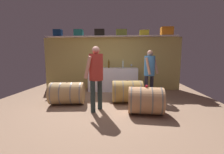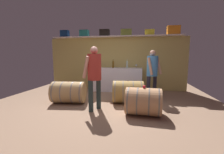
{
  "view_description": "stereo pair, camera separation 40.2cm",
  "coord_description": "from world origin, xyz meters",
  "views": [
    {
      "loc": [
        0.5,
        -3.67,
        1.33
      ],
      "look_at": [
        0.2,
        0.45,
        0.78
      ],
      "focal_mm": 24.43,
      "sensor_mm": 36.0,
      "label": 1
    },
    {
      "loc": [
        0.9,
        -3.62,
        1.33
      ],
      "look_at": [
        0.2,
        0.45,
        0.78
      ],
      "focal_mm": 24.43,
      "sensor_mm": 36.0,
      "label": 2
    }
  ],
  "objects": [
    {
      "name": "toolcase_olive",
      "position": [
        0.42,
        2.4,
        2.25
      ],
      "size": [
        0.42,
        0.28,
        0.24
      ],
      "primitive_type": "cube",
      "rotation": [
        0.0,
        0.0,
        0.05
      ],
      "color": "olive",
      "rests_on": "high_shelf_board"
    },
    {
      "name": "winemaker_pouring",
      "position": [
        -0.15,
        -0.05,
        0.97
      ],
      "size": [
        0.46,
        0.51,
        1.57
      ],
      "rotation": [
        0.0,
        0.0,
        1.1
      ],
      "color": "#273535",
      "rests_on": "ground"
    },
    {
      "name": "toolcase_yellow",
      "position": [
        1.29,
        2.4,
        2.23
      ],
      "size": [
        0.36,
        0.21,
        0.21
      ],
      "primitive_type": "cube",
      "rotation": [
        0.0,
        0.0,
        -0.07
      ],
      "color": "yellow",
      "rests_on": "high_shelf_board"
    },
    {
      "name": "wine_bottle_clear",
      "position": [
        0.49,
        2.04,
        1.05
      ],
      "size": [
        0.07,
        0.07,
        0.33
      ],
      "color": "#B5C7B9",
      "rests_on": "work_cabinet"
    },
    {
      "name": "wine_bottle_amber",
      "position": [
        -0.05,
        2.17,
        1.05
      ],
      "size": [
        0.07,
        0.07,
        0.32
      ],
      "color": "brown",
      "rests_on": "work_cabinet"
    },
    {
      "name": "wine_barrel_near",
      "position": [
        1.03,
        -0.18,
        0.32
      ],
      "size": [
        0.83,
        0.68,
        0.64
      ],
      "rotation": [
        0.0,
        0.0,
        -0.07
      ],
      "color": "tan",
      "rests_on": "ground"
    },
    {
      "name": "toolcase_teal",
      "position": [
        -1.27,
        2.4,
        2.26
      ],
      "size": [
        0.34,
        0.28,
        0.26
      ],
      "primitive_type": "cube",
      "rotation": [
        0.0,
        0.0,
        0.03
      ],
      "color": "#207A75",
      "rests_on": "high_shelf_board"
    },
    {
      "name": "tasting_cup",
      "position": [
        1.05,
        -0.18,
        0.66
      ],
      "size": [
        0.06,
        0.06,
        0.05
      ],
      "primitive_type": "cylinder",
      "color": "red",
      "rests_on": "wine_barrel_near"
    },
    {
      "name": "visitor_tasting",
      "position": [
        1.33,
        1.16,
        0.94
      ],
      "size": [
        0.48,
        0.46,
        1.53
      ],
      "rotation": [
        0.0,
        0.0,
        -2.41
      ],
      "color": "#262636",
      "rests_on": "ground"
    },
    {
      "name": "wine_barrel_far",
      "position": [
        0.63,
        0.69,
        0.32
      ],
      "size": [
        0.92,
        0.71,
        0.65
      ],
      "rotation": [
        0.0,
        0.0,
        0.09
      ],
      "color": "#A48143",
      "rests_on": "ground"
    },
    {
      "name": "toolcase_orange",
      "position": [
        2.14,
        2.4,
        2.28
      ],
      "size": [
        0.44,
        0.29,
        0.31
      ],
      "primitive_type": "cube",
      "rotation": [
        0.0,
        0.0,
        0.0
      ],
      "color": "orange",
      "rests_on": "high_shelf_board"
    },
    {
      "name": "wine_barrel_flank",
      "position": [
        -1.06,
        0.4,
        0.31
      ],
      "size": [
        0.98,
        0.71,
        0.63
      ],
      "rotation": [
        0.0,
        0.0,
        0.11
      ],
      "color": "tan",
      "rests_on": "ground"
    },
    {
      "name": "ground_plane",
      "position": [
        0.0,
        0.64,
        -0.01
      ],
      "size": [
        6.71,
        8.31,
        0.02
      ],
      "primitive_type": "cube",
      "color": "#8D6D56"
    },
    {
      "name": "toolcase_black",
      "position": [
        -0.43,
        2.4,
        2.25
      ],
      "size": [
        0.4,
        0.33,
        0.26
      ],
      "primitive_type": "cube",
      "rotation": [
        0.0,
        0.0,
        0.07
      ],
      "color": "black",
      "rests_on": "high_shelf_board"
    },
    {
      "name": "back_wall_panel",
      "position": [
        0.0,
        2.55,
        1.05
      ],
      "size": [
        5.51,
        0.1,
        2.09
      ],
      "primitive_type": "cube",
      "color": "tan",
      "rests_on": "ground"
    },
    {
      "name": "work_cabinet",
      "position": [
        0.11,
        2.2,
        0.45
      ],
      "size": [
        1.87,
        0.59,
        0.9
      ],
      "primitive_type": "cube",
      "color": "white",
      "rests_on": "ground"
    },
    {
      "name": "high_shelf_board",
      "position": [
        0.0,
        2.4,
        2.11
      ],
      "size": [
        5.07,
        0.4,
        0.03
      ],
      "primitive_type": "cube",
      "color": "silver",
      "rests_on": "back_wall_panel"
    },
    {
      "name": "toolcase_navy",
      "position": [
        -2.11,
        2.4,
        2.26
      ],
      "size": [
        0.32,
        0.22,
        0.28
      ],
      "primitive_type": "cube",
      "rotation": [
        0.0,
        0.0,
        0.0
      ],
      "color": "navy",
      "rests_on": "high_shelf_board"
    },
    {
      "name": "wine_glass",
      "position": [
        0.83,
        2.42,
        1.0
      ],
      "size": [
        0.08,
        0.08,
        0.14
      ],
      "color": "white",
      "rests_on": "work_cabinet"
    }
  ]
}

